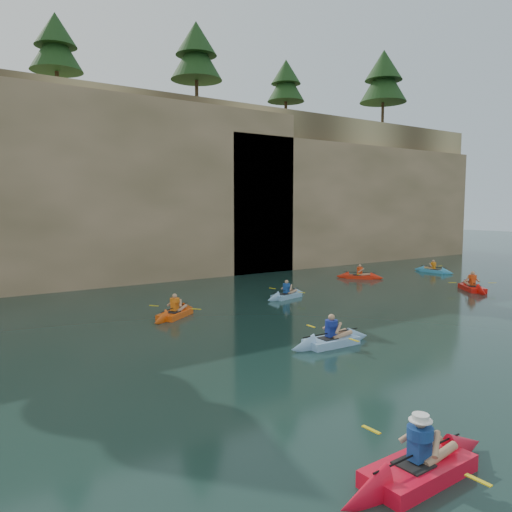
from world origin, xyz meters
TOP-DOWN VIEW (x-y plane):
  - ground at (0.00, 0.00)m, footprint 160.00×160.00m
  - cliff at (0.00, 30.00)m, footprint 70.00×16.00m
  - cliff_slab_center at (2.00, 22.60)m, footprint 24.00×2.40m
  - cliff_slab_east at (22.00, 22.60)m, footprint 26.00×2.40m
  - sea_cave_center at (-4.00, 21.95)m, footprint 3.50×1.00m
  - sea_cave_east at (10.00, 21.95)m, footprint 5.00×1.00m
  - cliff_pines at (0.00, 25.00)m, footprint 56.00×6.00m
  - main_kayaker at (-1.66, -1.40)m, footprint 3.81×2.56m
  - kayaker_orange at (0.35, 12.37)m, footprint 3.09×2.48m
  - kayaker_ltblue_near at (2.79, 5.48)m, footprint 3.36×2.58m
  - kayaker_red_far at (16.70, 9.02)m, footprint 2.80×3.36m
  - kayaker_ltblue_mid at (6.90, 13.11)m, footprint 3.08×2.22m
  - kayaker_blue_east at (21.42, 14.91)m, footprint 2.18×3.12m
  - kayaker_extra_east at (14.94, 15.74)m, footprint 2.39×2.79m

SIDE VIEW (x-z plane):
  - ground at x=0.00m, z-range 0.00..0.00m
  - kayaker_blue_east at x=21.42m, z-range -0.41..0.68m
  - kayaker_extra_east at x=14.94m, z-range -0.43..0.71m
  - kayaker_ltblue_mid at x=6.90m, z-range -0.43..0.71m
  - kayaker_orange at x=0.35m, z-range -0.47..0.77m
  - kayaker_red_far at x=16.70m, z-range -0.50..0.83m
  - kayaker_ltblue_near at x=2.79m, z-range -0.50..0.82m
  - main_kayaker at x=-1.66m, z-range -0.52..0.90m
  - sea_cave_center at x=-4.00m, z-range 0.00..3.20m
  - sea_cave_east at x=10.00m, z-range 0.00..4.50m
  - cliff_slab_east at x=22.00m, z-range 0.00..9.84m
  - cliff_slab_center at x=2.00m, z-range 0.00..11.40m
  - cliff at x=0.00m, z-range 0.00..12.00m
  - cliff_pines at x=0.00m, z-range 12.00..19.83m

